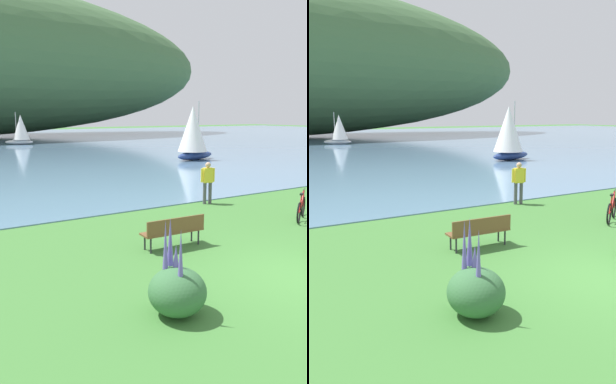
# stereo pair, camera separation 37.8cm
# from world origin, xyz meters

# --- Properties ---
(ground_plane) EXTENTS (200.00, 200.00, 0.00)m
(ground_plane) POSITION_xyz_m (0.00, 0.00, 0.00)
(ground_plane) COLOR #3D7533
(park_bench_near_camera) EXTENTS (1.82, 0.54, 0.88)m
(park_bench_near_camera) POSITION_xyz_m (-1.45, 3.23, 0.52)
(park_bench_near_camera) COLOR brown
(park_bench_near_camera) RESTS_ON ground
(bicycle_leaning_near_bench) EXTENTS (1.54, 0.97, 1.01)m
(bicycle_leaning_near_bench) POSITION_xyz_m (3.99, 3.39, 0.40)
(bicycle_leaning_near_bench) COLOR black
(bicycle_leaning_near_bench) RESTS_ON ground
(person_at_shoreline) EXTENTS (0.60, 0.30, 1.71)m
(person_at_shoreline) POSITION_xyz_m (2.81, 7.06, 0.98)
(person_at_shoreline) COLOR #4C4C51
(person_at_shoreline) RESTS_ON ground
(echium_bush_closest_to_camera) EXTENTS (1.07, 1.07, 1.75)m
(echium_bush_closest_to_camera) POSITION_xyz_m (-3.47, 0.15, 0.47)
(echium_bush_closest_to_camera) COLOR #386B3D
(echium_bush_closest_to_camera) RESTS_ON ground
(sailboat_nearest_to_shore) EXTENTS (4.03, 2.74, 4.57)m
(sailboat_nearest_to_shore) POSITION_xyz_m (11.62, 19.81, 2.19)
(sailboat_nearest_to_shore) COLOR navy
(sailboat_nearest_to_shore) RESTS_ON bay_water
(sailboat_mid_bay) EXTENTS (3.32, 2.55, 3.80)m
(sailboat_mid_bay) POSITION_xyz_m (3.98, 43.60, 1.83)
(sailboat_mid_bay) COLOR white
(sailboat_mid_bay) RESTS_ON bay_water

